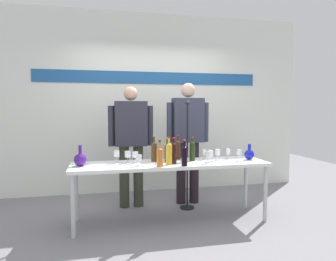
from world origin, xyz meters
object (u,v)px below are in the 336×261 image
wine_bottle_3 (169,153)px  wine_bottle_7 (167,152)px  decanter_blue_left (80,159)px  decanter_blue_right (249,154)px  wine_glass_right_2 (208,155)px  wine_glass_right_3 (210,153)px  presenter_right (188,134)px  wine_bottle_5 (154,151)px  wine_bottle_6 (174,152)px  wine_bottle_4 (178,149)px  presenter_left (131,138)px  wine_glass_left_3 (128,154)px  wine_bottle_1 (184,155)px  wine_glass_right_1 (204,153)px  wine_bottle_2 (184,152)px  wine_glass_right_4 (239,153)px  wine_glass_right_5 (228,152)px  wine_glass_left_0 (116,154)px  wine_bottle_8 (160,156)px  wine_glass_left_1 (135,155)px  display_table (171,167)px  wine_glass_left_2 (139,158)px  wine_glass_right_0 (218,152)px  wine_bottle_0 (192,150)px  microphone_stand (187,173)px

wine_bottle_3 → wine_bottle_7: size_ratio=1.09×
decanter_blue_left → decanter_blue_right: 2.14m
wine_glass_right_2 → wine_glass_right_3: (0.08, 0.13, -0.01)m
presenter_right → wine_bottle_3: presenter_right is taller
decanter_blue_left → presenter_right: (1.50, 0.68, 0.21)m
wine_bottle_5 → decanter_blue_left: bearing=-172.5°
decanter_blue_right → wine_bottle_6: 1.04m
wine_bottle_3 → wine_bottle_4: 0.41m
wine_bottle_5 → wine_bottle_6: size_ratio=1.03×
wine_bottle_7 → presenter_left: bearing=121.9°
decanter_blue_left → wine_glass_left_3: bearing=10.1°
wine_bottle_6 → wine_bottle_7: (-0.05, 0.12, -0.01)m
wine_bottle_1 → wine_glass_right_1: bearing=45.7°
wine_bottle_7 → wine_bottle_3: bearing=-96.1°
wine_bottle_2 → wine_glass_right_1: bearing=21.3°
decanter_blue_left → wine_glass_right_1: bearing=4.8°
wine_glass_left_3 → wine_glass_right_4: 1.42m
decanter_blue_right → wine_glass_right_5: bearing=159.7°
wine_glass_left_0 → wine_glass_right_5: (1.46, -0.02, -0.01)m
wine_bottle_8 → wine_glass_right_5: size_ratio=2.19×
wine_glass_left_0 → wine_glass_right_2: 1.12m
wine_glass_left_0 → wine_glass_left_3: (0.14, -0.02, -0.01)m
presenter_right → wine_glass_left_1: 1.07m
display_table → wine_glass_right_1: 0.53m
wine_glass_left_0 → wine_glass_right_4: size_ratio=1.05×
wine_glass_right_1 → wine_glass_right_2: wine_glass_right_2 is taller
wine_glass_right_2 → wine_bottle_2: bearing=144.5°
wine_bottle_5 → wine_bottle_3: bearing=-60.8°
wine_bottle_6 → wine_glass_left_2: bearing=-170.6°
wine_bottle_7 → wine_glass_right_0: size_ratio=2.15×
wine_bottle_5 → wine_glass_right_1: wine_bottle_5 is taller
wine_bottle_6 → wine_bottle_0: bearing=27.1°
decanter_blue_right → wine_bottle_1: wine_bottle_1 is taller
wine_glass_right_0 → wine_glass_right_2: 0.29m
wine_bottle_7 → wine_glass_right_2: bearing=-25.4°
display_table → wine_glass_right_2: 0.49m
wine_bottle_8 → wine_glass_right_3: wine_bottle_8 is taller
wine_bottle_0 → microphone_stand: 0.51m
decanter_blue_left → wine_bottle_4: bearing=10.2°
decanter_blue_left → wine_glass_right_3: bearing=-1.1°
wine_glass_left_1 → wine_glass_right_5: same height
wine_glass_left_3 → wine_glass_right_3: (1.03, -0.13, -0.00)m
wine_glass_left_3 → microphone_stand: 0.98m
presenter_right → wine_bottle_5: 0.84m
decanter_blue_left → wine_bottle_1: (1.19, -0.26, 0.05)m
wine_bottle_5 → wine_glass_right_5: size_ratio=2.37×
wine_glass_right_4 → wine_bottle_5: bearing=170.0°
wine_bottle_1 → wine_bottle_4: wine_bottle_4 is taller
wine_glass_right_1 → wine_bottle_7: bearing=-171.7°
wine_bottle_6 → wine_bottle_8: wine_bottle_6 is taller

